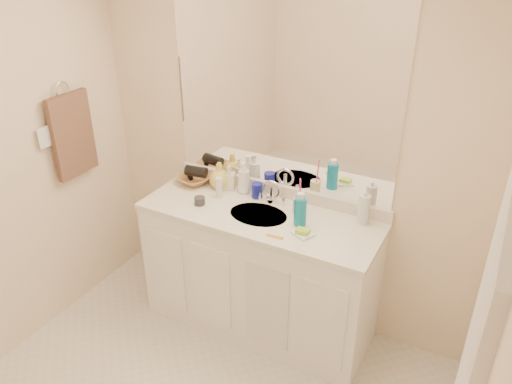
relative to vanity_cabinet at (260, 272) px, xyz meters
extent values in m
cube|color=#FBE3C4|center=(0.00, 0.28, 0.77)|extent=(2.60, 0.02, 2.40)
cube|color=#FBE3C4|center=(1.30, -1.02, 0.77)|extent=(0.02, 2.60, 2.40)
cube|color=white|center=(0.00, 0.00, 0.00)|extent=(1.50, 0.55, 0.85)
cube|color=white|center=(0.00, 0.00, 0.44)|extent=(1.52, 0.57, 0.03)
cube|color=white|center=(0.00, 0.26, 0.50)|extent=(1.52, 0.03, 0.08)
cylinder|color=silver|center=(0.00, -0.02, 0.44)|extent=(0.37, 0.37, 0.02)
cylinder|color=silver|center=(0.00, 0.16, 0.51)|extent=(0.02, 0.02, 0.11)
cube|color=white|center=(0.00, 0.27, 1.14)|extent=(1.48, 0.01, 1.20)
cylinder|color=#151E95|center=(-0.11, 0.17, 0.50)|extent=(0.07, 0.07, 0.10)
cylinder|color=beige|center=(0.20, 0.12, 0.50)|extent=(0.07, 0.07, 0.09)
cylinder|color=#F54099|center=(0.21, 0.12, 0.60)|extent=(0.01, 0.04, 0.18)
cylinder|color=#0E7DAA|center=(0.27, -0.01, 0.54)|extent=(0.09, 0.09, 0.18)
cylinder|color=white|center=(0.59, 0.19, 0.55)|extent=(0.09, 0.09, 0.18)
cube|color=white|center=(0.33, -0.11, 0.46)|extent=(0.14, 0.13, 0.01)
cube|color=#A0D634|center=(0.33, -0.11, 0.48)|extent=(0.08, 0.06, 0.03)
cube|color=orange|center=(0.20, -0.20, 0.46)|extent=(0.10, 0.03, 0.00)
cylinder|color=#2F3035|center=(-0.39, -0.08, 0.48)|extent=(0.09, 0.09, 0.05)
cylinder|color=white|center=(-0.33, 0.06, 0.52)|extent=(0.04, 0.04, 0.14)
imported|color=white|center=(-0.22, 0.19, 0.57)|extent=(0.11, 0.11, 0.22)
imported|color=beige|center=(-0.34, 0.20, 0.54)|extent=(0.10, 0.10, 0.17)
imported|color=#E6CE59|center=(-0.40, 0.18, 0.55)|extent=(0.15, 0.15, 0.18)
imported|color=#AC7645|center=(-0.60, 0.16, 0.48)|extent=(0.28, 0.28, 0.06)
cylinder|color=black|center=(-0.58, 0.16, 0.54)|extent=(0.16, 0.10, 0.07)
torus|color=silver|center=(-1.27, -0.25, 1.12)|extent=(0.01, 0.11, 0.11)
cube|color=#452F25|center=(-1.25, -0.25, 0.82)|extent=(0.04, 0.32, 0.55)
cube|color=white|center=(-1.27, -0.45, 0.88)|extent=(0.01, 0.08, 0.13)
camera|label=1|loc=(1.24, -2.37, 2.01)|focal=35.00mm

